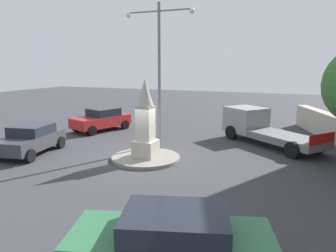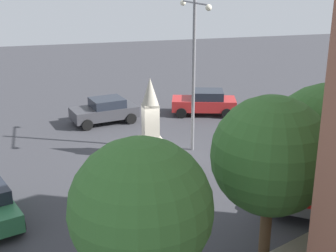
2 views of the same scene
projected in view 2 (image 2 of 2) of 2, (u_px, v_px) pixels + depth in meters
The scene contains 10 objects.
ground_plane at pixel (151, 156), 22.51m from camera, with size 80.00×80.00×0.00m, color #38383D.
traffic_island at pixel (151, 154), 22.48m from camera, with size 3.30×3.30×0.16m, color gray.
monument at pixel (150, 120), 21.93m from camera, with size 1.03×1.03×3.74m.
streetlamp at pixel (194, 58), 21.88m from camera, with size 3.81×0.28×7.65m.
car_red_parked_right at pixel (205, 102), 29.03m from camera, with size 3.03×4.35×1.54m.
car_dark_grey_far_side at pixel (105, 110), 27.36m from camera, with size 2.62×4.10×1.48m.
truck_grey_near_island at pixel (308, 160), 19.54m from camera, with size 6.19×5.49×1.94m.
tree_near_wall at pixel (141, 210), 9.87m from camera, with size 3.16×3.16×5.25m.
tree_mid_cluster at pixel (271, 156), 12.13m from camera, with size 3.22×3.22×5.52m.
tree_far_corner at pixel (328, 146), 13.65m from camera, with size 3.72×3.72×5.49m.
Camera 2 is at (-20.32, 5.01, 8.44)m, focal length 49.20 mm.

